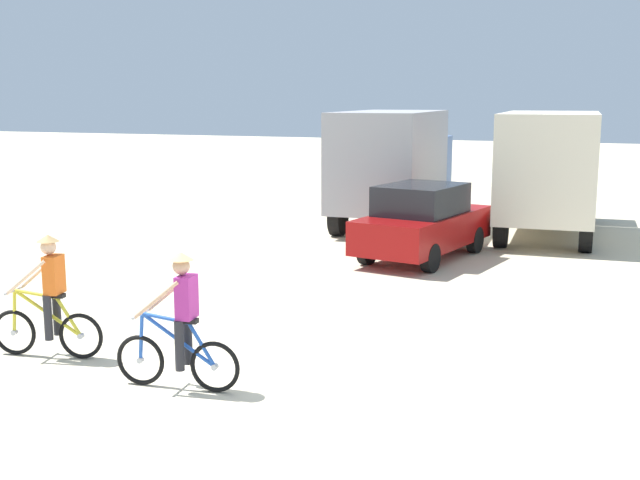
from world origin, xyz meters
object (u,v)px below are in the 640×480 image
at_px(box_truck_cream_rv, 549,167).
at_px(sedan_parked, 423,222).
at_px(box_truck_grey_hauler, 395,162).
at_px(cyclist_orange_shirt, 49,301).
at_px(cyclist_cowboy_hat, 180,326).

height_order(box_truck_cream_rv, sedan_parked, box_truck_cream_rv).
relative_size(box_truck_grey_hauler, cyclist_orange_shirt, 3.76).
relative_size(box_truck_cream_rv, cyclist_orange_shirt, 3.77).
distance_m(sedan_parked, cyclist_orange_shirt, 9.56).
relative_size(box_truck_cream_rv, sedan_parked, 1.54).
height_order(cyclist_orange_shirt, cyclist_cowboy_hat, same).
distance_m(box_truck_cream_rv, cyclist_cowboy_hat, 14.29).
distance_m(box_truck_grey_hauler, box_truck_cream_rv, 4.41).
bearing_deg(cyclist_cowboy_hat, sedan_parked, 84.75).
height_order(sedan_parked, cyclist_cowboy_hat, cyclist_cowboy_hat).
distance_m(box_truck_cream_rv, cyclist_orange_shirt, 14.63).
distance_m(box_truck_grey_hauler, cyclist_orange_shirt, 13.65).
relative_size(sedan_parked, cyclist_cowboy_hat, 2.45).
relative_size(box_truck_cream_rv, cyclist_cowboy_hat, 3.77).
bearing_deg(box_truck_grey_hauler, box_truck_cream_rv, -1.59).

